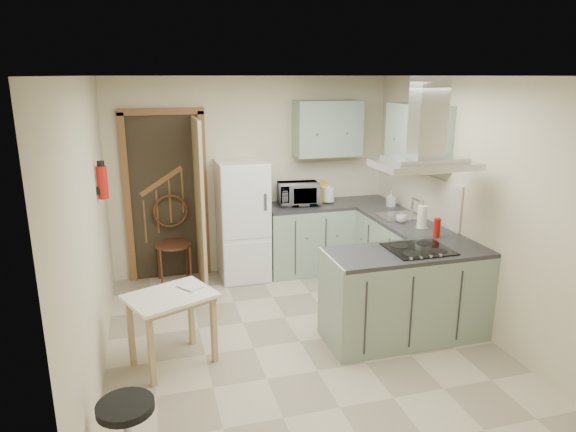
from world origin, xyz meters
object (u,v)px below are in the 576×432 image
object	(u,v)px
drop_leaf_table	(173,329)
microwave	(298,194)
fridge	(243,220)
bentwood_chair	(173,245)
extractor_hood	(425,165)
peninsula	(406,294)

from	to	relation	value
drop_leaf_table	microwave	distance (m)	2.66
fridge	microwave	size ratio (longest dim) A/B	2.93
fridge	microwave	bearing A→B (deg)	2.01
fridge	bentwood_chair	xyz separation A→B (m)	(-0.86, 0.05, -0.26)
bentwood_chair	microwave	world-z (taller)	microwave
extractor_hood	bentwood_chair	world-z (taller)	extractor_hood
peninsula	extractor_hood	world-z (taller)	extractor_hood
fridge	extractor_hood	size ratio (longest dim) A/B	1.67
bentwood_chair	peninsula	bearing A→B (deg)	-47.25
drop_leaf_table	bentwood_chair	bearing A→B (deg)	62.60
drop_leaf_table	microwave	xyz separation A→B (m)	(1.74, 1.89, 0.71)
fridge	bentwood_chair	world-z (taller)	fridge
fridge	microwave	world-z (taller)	fridge
extractor_hood	bentwood_chair	distance (m)	3.23
extractor_hood	drop_leaf_table	bearing A→B (deg)	177.13
drop_leaf_table	microwave	size ratio (longest dim) A/B	1.40
microwave	peninsula	bearing A→B (deg)	-70.69
extractor_hood	microwave	bearing A→B (deg)	106.34
peninsula	microwave	distance (m)	2.15
extractor_hood	peninsula	bearing A→B (deg)	180.00
extractor_hood	bentwood_chair	bearing A→B (deg)	137.14
peninsula	drop_leaf_table	bearing A→B (deg)	177.00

